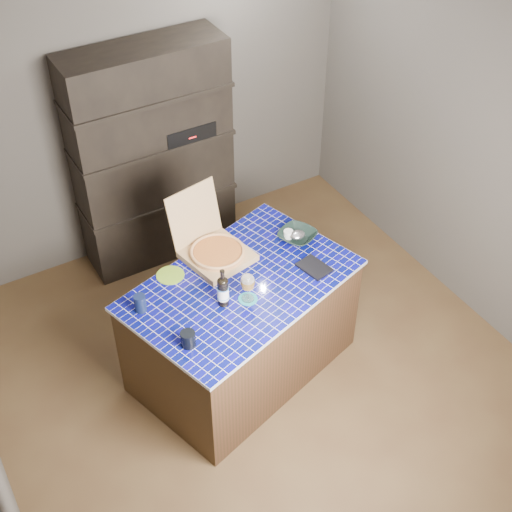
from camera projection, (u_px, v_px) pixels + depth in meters
room at (253, 230)px, 4.23m from camera, size 3.50×3.50×3.50m
shelving_unit at (153, 157)px, 5.46m from camera, size 1.20×0.41×1.80m
kitchen_island at (242, 326)px, 4.80m from camera, size 1.66×1.31×0.80m
pizza_box at (215, 250)px, 4.69m from camera, size 0.48×0.54×0.43m
mead_bottle at (223, 291)px, 4.33m from camera, size 0.07×0.07×0.27m
teal_trivet at (248, 299)px, 4.43m from camera, size 0.12×0.12×0.01m
wine_glass at (248, 283)px, 4.34m from camera, size 0.09×0.09×0.20m
tumbler at (188, 339)px, 4.11m from camera, size 0.09×0.09×0.10m
dvd_case at (314, 267)px, 4.64m from camera, size 0.19×0.24×0.02m
bowl at (297, 236)px, 4.85m from camera, size 0.33×0.33×0.06m
foil_contents at (297, 235)px, 4.84m from camera, size 0.11×0.09×0.05m
white_jar at (288, 234)px, 4.87m from camera, size 0.07×0.07×0.06m
navy_cup at (140, 303)px, 4.32m from camera, size 0.07×0.07×0.12m
green_trivet at (170, 275)px, 4.59m from camera, size 0.18×0.18×0.01m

